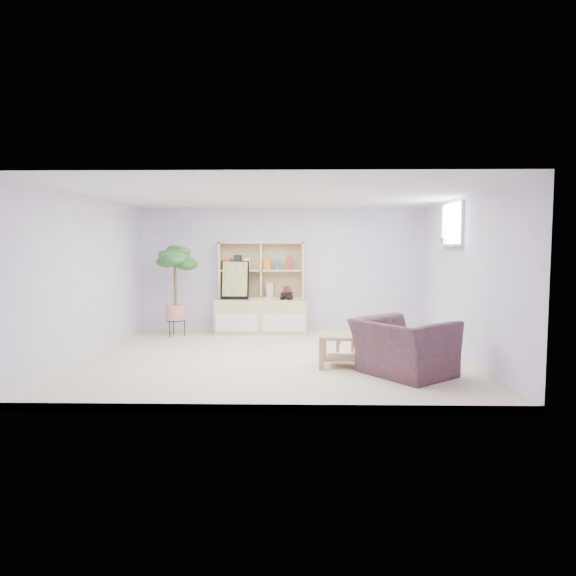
{
  "coord_description": "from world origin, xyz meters",
  "views": [
    {
      "loc": [
        0.32,
        -7.49,
        1.68
      ],
      "look_at": [
        0.16,
        0.66,
        1.0
      ],
      "focal_mm": 32.0,
      "sensor_mm": 36.0,
      "label": 1
    }
  ],
  "objects_px": {
    "coffee_table": "(360,351)",
    "floor_tree": "(175,291)",
    "storage_unit": "(261,288)",
    "armchair": "(404,343)"
  },
  "relations": [
    {
      "from": "storage_unit",
      "to": "coffee_table",
      "type": "height_order",
      "value": "storage_unit"
    },
    {
      "from": "coffee_table",
      "to": "floor_tree",
      "type": "relative_size",
      "value": 0.65
    },
    {
      "from": "storage_unit",
      "to": "armchair",
      "type": "distance_m",
      "value": 3.81
    },
    {
      "from": "storage_unit",
      "to": "floor_tree",
      "type": "bearing_deg",
      "value": -166.17
    },
    {
      "from": "coffee_table",
      "to": "floor_tree",
      "type": "distance_m",
      "value": 3.93
    },
    {
      "from": "storage_unit",
      "to": "armchair",
      "type": "height_order",
      "value": "storage_unit"
    },
    {
      "from": "armchair",
      "to": "floor_tree",
      "type": "bearing_deg",
      "value": 14.4
    },
    {
      "from": "storage_unit",
      "to": "coffee_table",
      "type": "bearing_deg",
      "value": -59.98
    },
    {
      "from": "storage_unit",
      "to": "floor_tree",
      "type": "relative_size",
      "value": 1.03
    },
    {
      "from": "coffee_table",
      "to": "floor_tree",
      "type": "height_order",
      "value": "floor_tree"
    }
  ]
}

